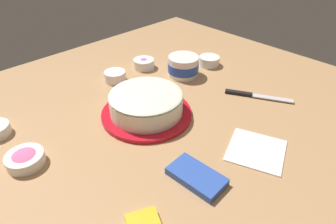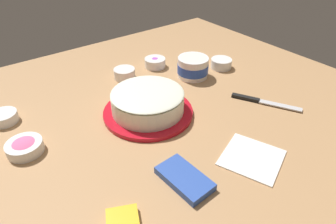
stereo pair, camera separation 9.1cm
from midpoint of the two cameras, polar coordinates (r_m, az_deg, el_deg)
name	(u,v)px [view 2 (the right image)]	position (r m, az deg, el deg)	size (l,w,h in m)	color
ground_plane	(179,125)	(0.91, 5.05, -2.68)	(1.54, 1.54, 0.00)	tan
frosted_cake	(148,103)	(0.94, -1.20, 1.66)	(0.29, 0.29, 0.09)	red
frosting_tub	(193,67)	(1.17, 7.11, 8.67)	(0.12, 0.12, 0.08)	white
spreading_knife	(259,101)	(1.07, 19.72, 1.97)	(0.22, 0.13, 0.01)	silver
sprinkle_bowl_blue	(4,117)	(1.03, -27.22, -0.99)	(0.08, 0.08, 0.03)	white
sprinkle_bowl_pink	(25,146)	(0.88, -23.57, -6.30)	(0.10, 0.10, 0.04)	white
sprinkle_bowl_rainbow	(155,62)	(1.25, -0.44, 9.64)	(0.09, 0.09, 0.04)	white
sprinkle_bowl_green	(221,63)	(1.27, 12.39, 9.21)	(0.09, 0.09, 0.04)	white
sprinkle_bowl_orange	(124,73)	(1.16, -6.28, 7.49)	(0.08, 0.08, 0.04)	white
candy_box_lower	(184,178)	(0.74, 6.83, -12.91)	(0.14, 0.08, 0.02)	#2D51B2
paper_napkin	(252,157)	(0.84, 19.08, -8.45)	(0.15, 0.15, 0.01)	white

